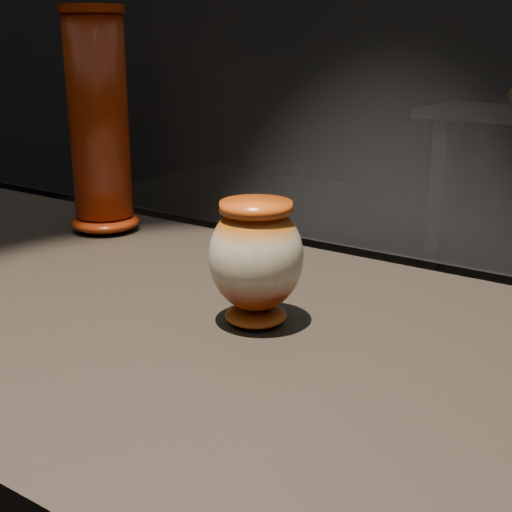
% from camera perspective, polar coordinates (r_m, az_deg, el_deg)
% --- Properties ---
extents(display_plinth, '(2.00, 0.80, 0.90)m').
position_cam_1_polar(display_plinth, '(1.14, -4.19, -17.73)').
color(display_plinth, black).
rests_on(display_plinth, ground).
extents(main_vase, '(0.17, 0.17, 0.17)m').
position_cam_1_polar(main_vase, '(0.97, -0.00, -0.18)').
color(main_vase, maroon).
rests_on(main_vase, display_plinth).
extents(tall_vase, '(0.17, 0.17, 0.44)m').
position_cam_1_polar(tall_vase, '(1.46, -12.44, 10.12)').
color(tall_vase, '#B8360C').
rests_on(tall_vase, display_plinth).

